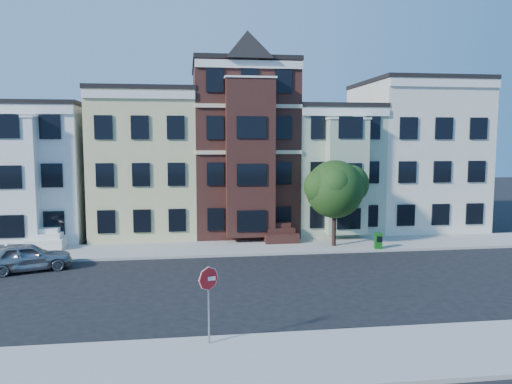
{
  "coord_description": "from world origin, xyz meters",
  "views": [
    {
      "loc": [
        -4.05,
        -22.53,
        6.88
      ],
      "look_at": [
        -0.63,
        2.28,
        4.2
      ],
      "focal_mm": 35.0,
      "sensor_mm": 36.0,
      "label": 1
    }
  ],
  "objects": [
    {
      "name": "fire_hydrant",
      "position": [
        -14.04,
        6.3,
        0.52
      ],
      "size": [
        0.27,
        0.27,
        0.75
      ],
      "primitive_type": "cylinder",
      "rotation": [
        0.0,
        0.0,
        0.01
      ],
      "color": "beige",
      "rests_on": "far_sidewalk"
    },
    {
      "name": "house_white",
      "position": [
        -15.0,
        14.5,
        4.5
      ],
      "size": [
        8.0,
        9.0,
        9.0
      ],
      "primitive_type": "cube",
      "color": "white",
      "rests_on": "ground"
    },
    {
      "name": "house_yellow",
      "position": [
        -7.0,
        14.5,
        5.0
      ],
      "size": [
        7.0,
        9.0,
        10.0
      ],
      "primitive_type": "cube",
      "color": "beige",
      "rests_on": "ground"
    },
    {
      "name": "street_tree",
      "position": [
        5.06,
        7.53,
        3.49
      ],
      "size": [
        7.33,
        7.33,
        6.68
      ],
      "primitive_type": null,
      "rotation": [
        0.0,
        0.0,
        0.34
      ],
      "color": "#274D1A",
      "rests_on": "far_sidewalk"
    },
    {
      "name": "newspaper_box",
      "position": [
        7.51,
        6.3,
        0.64
      ],
      "size": [
        0.49,
        0.45,
        0.97
      ],
      "primitive_type": "cube",
      "rotation": [
        0.0,
        0.0,
        -0.14
      ],
      "color": "#125F14",
      "rests_on": "far_sidewalk"
    },
    {
      "name": "ground",
      "position": [
        0.0,
        0.0,
        0.0
      ],
      "size": [
        120.0,
        120.0,
        0.0
      ],
      "primitive_type": "plane",
      "color": "black"
    },
    {
      "name": "far_sidewalk",
      "position": [
        0.0,
        8.0,
        0.07
      ],
      "size": [
        60.0,
        4.0,
        0.15
      ],
      "primitive_type": "cube",
      "color": "#9E9B93",
      "rests_on": "ground"
    },
    {
      "name": "house_green",
      "position": [
        6.5,
        14.5,
        4.5
      ],
      "size": [
        6.0,
        9.0,
        9.0
      ],
      "primitive_type": "cube",
      "color": "#9EB294",
      "rests_on": "ground"
    },
    {
      "name": "near_sidewalk",
      "position": [
        0.0,
        -8.0,
        0.07
      ],
      "size": [
        60.0,
        4.0,
        0.15
      ],
      "primitive_type": "cube",
      "color": "#9E9B93",
      "rests_on": "ground"
    },
    {
      "name": "parked_car",
      "position": [
        -12.41,
        4.34,
        0.74
      ],
      "size": [
        4.7,
        3.11,
        1.49
      ],
      "primitive_type": "imported",
      "rotation": [
        0.0,
        0.0,
        1.91
      ],
      "color": "#94979C",
      "rests_on": "ground"
    },
    {
      "name": "house_brown",
      "position": [
        0.0,
        14.5,
        6.0
      ],
      "size": [
        7.0,
        9.0,
        12.0
      ],
      "primitive_type": "cube",
      "color": "#371A15",
      "rests_on": "ground"
    },
    {
      "name": "stop_sign",
      "position": [
        -3.42,
        -6.61,
        1.61
      ],
      "size": [
        0.81,
        0.3,
        2.92
      ],
      "primitive_type": null,
      "rotation": [
        0.0,
        0.0,
        0.24
      ],
      "color": "red",
      "rests_on": "near_sidewalk"
    },
    {
      "name": "house_cream",
      "position": [
        13.5,
        14.5,
        5.5
      ],
      "size": [
        8.0,
        9.0,
        11.0
      ],
      "primitive_type": "cube",
      "color": "silver",
      "rests_on": "ground"
    }
  ]
}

